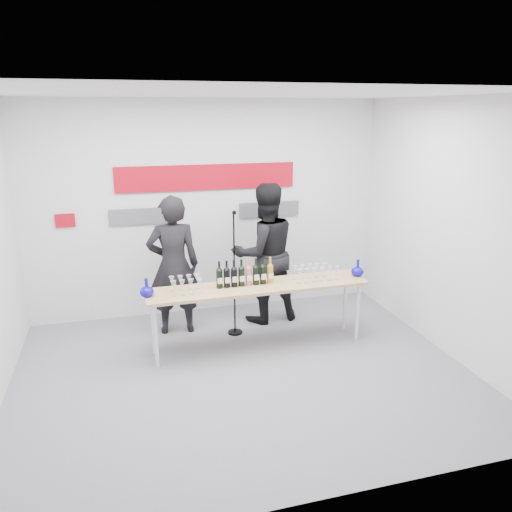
# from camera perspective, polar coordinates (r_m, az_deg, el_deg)

# --- Properties ---
(ground) EXTENTS (5.00, 5.00, 0.00)m
(ground) POSITION_cam_1_polar(r_m,az_deg,el_deg) (5.76, -1.45, -13.23)
(ground) COLOR slate
(ground) RESTS_ON ground
(back_wall) EXTENTS (5.00, 0.04, 3.00)m
(back_wall) POSITION_cam_1_polar(r_m,az_deg,el_deg) (7.10, -5.54, 5.38)
(back_wall) COLOR silver
(back_wall) RESTS_ON ground
(signage) EXTENTS (3.38, 0.02, 0.79)m
(signage) POSITION_cam_1_polar(r_m,az_deg,el_deg) (7.00, -6.01, 7.77)
(signage) COLOR #AD0717
(signage) RESTS_ON back_wall
(tasting_table) EXTENTS (2.70, 0.56, 0.81)m
(tasting_table) POSITION_cam_1_polar(r_m,az_deg,el_deg) (6.05, 0.26, -3.91)
(tasting_table) COLOR #DAB475
(tasting_table) RESTS_ON ground
(wine_bottles) EXTENTS (0.71, 0.08, 0.33)m
(wine_bottles) POSITION_cam_1_polar(r_m,az_deg,el_deg) (5.97, -1.26, -1.88)
(wine_bottles) COLOR black
(wine_bottles) RESTS_ON tasting_table
(decanter_left) EXTENTS (0.16, 0.16, 0.21)m
(decanter_left) POSITION_cam_1_polar(r_m,az_deg,el_deg) (5.78, -12.40, -3.52)
(decanter_left) COLOR #11089F
(decanter_left) RESTS_ON tasting_table
(decanter_right) EXTENTS (0.16, 0.16, 0.21)m
(decanter_right) POSITION_cam_1_polar(r_m,az_deg,el_deg) (6.47, 11.54, -1.31)
(decanter_right) COLOR #11089F
(decanter_right) RESTS_ON tasting_table
(glasses_left) EXTENTS (0.37, 0.23, 0.18)m
(glasses_left) POSITION_cam_1_polar(r_m,az_deg,el_deg) (5.83, -8.03, -3.29)
(glasses_left) COLOR silver
(glasses_left) RESTS_ON tasting_table
(glasses_right) EXTENTS (0.57, 0.23, 0.18)m
(glasses_right) POSITION_cam_1_polar(r_m,az_deg,el_deg) (6.22, 6.67, -1.94)
(glasses_right) COLOR silver
(glasses_right) RESTS_ON tasting_table
(presenter_left) EXTENTS (0.69, 0.47, 1.83)m
(presenter_left) POSITION_cam_1_polar(r_m,az_deg,el_deg) (6.51, -9.41, -1.08)
(presenter_left) COLOR black
(presenter_left) RESTS_ON ground
(presenter_right) EXTENTS (1.01, 0.82, 1.92)m
(presenter_right) POSITION_cam_1_polar(r_m,az_deg,el_deg) (6.80, 0.99, 0.29)
(presenter_right) COLOR black
(presenter_right) RESTS_ON ground
(mic_stand) EXTENTS (0.19, 0.19, 1.66)m
(mic_stand) POSITION_cam_1_polar(r_m,az_deg,el_deg) (6.50, -2.45, -4.75)
(mic_stand) COLOR black
(mic_stand) RESTS_ON ground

